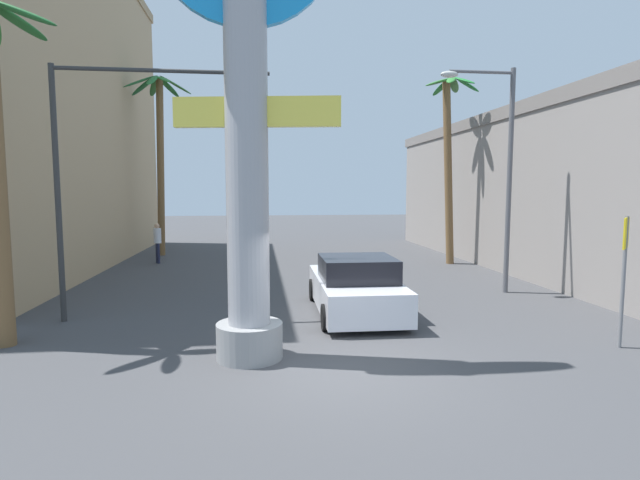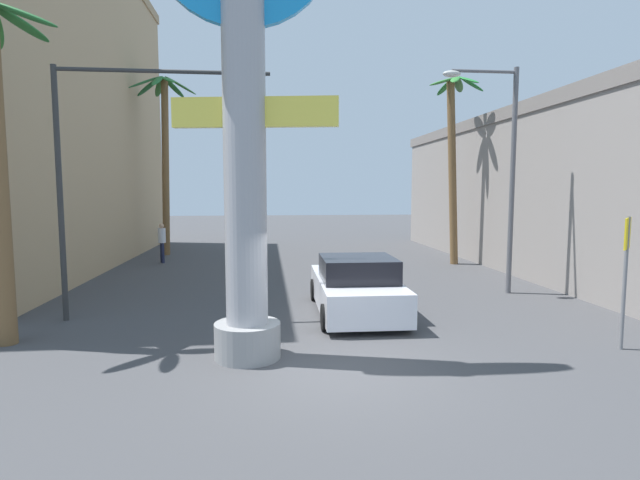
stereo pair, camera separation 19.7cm
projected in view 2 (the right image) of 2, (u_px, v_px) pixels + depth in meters
ground_plane at (302, 277)px, 18.98m from camera, size 93.34×93.34×0.00m
building_left at (24, 102)px, 20.80m from camera, size 7.24×20.10×13.87m
building_right at (562, 190)px, 21.41m from camera, size 6.58×23.51×6.56m
neon_sign_pole at (245, 128)px, 9.40m from camera, size 3.54×1.30×9.79m
street_lamp at (502, 159)px, 15.56m from camera, size 2.42×0.28×7.06m
crossing_sign at (626, 263)px, 10.19m from camera, size 0.47×0.47×2.77m
traffic_light_mast at (123, 144)px, 12.39m from camera, size 5.29×0.32×6.32m
car_lead at (356, 288)px, 13.30m from camera, size 2.22×4.73×1.56m
palm_tree_mid_right at (453, 151)px, 21.75m from camera, size 2.40×2.30×8.19m
palm_tree_far_left at (164, 141)px, 24.93m from camera, size 3.22×3.36×8.97m
pedestrian_far_left at (162, 240)px, 22.58m from camera, size 0.45×0.45×1.80m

